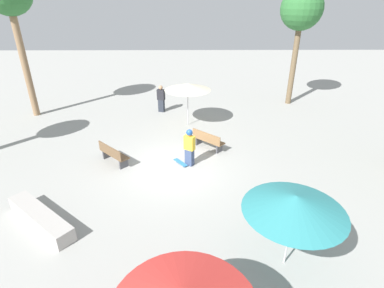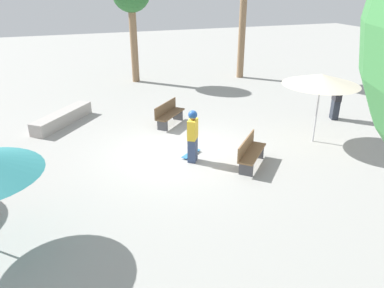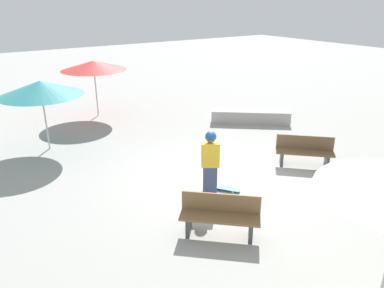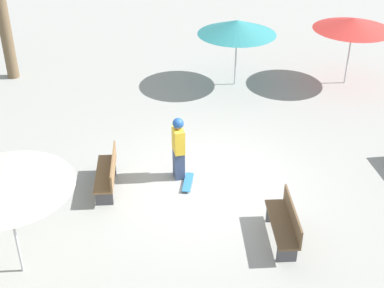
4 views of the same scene
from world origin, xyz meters
name	(u,v)px [view 1 (image 1 of 4)]	position (x,y,z in m)	size (l,w,h in m)	color
ground_plane	(173,167)	(0.00, 0.00, 0.00)	(60.00, 60.00, 0.00)	#9E9E99
skater_main	(189,146)	(0.69, 0.17, 0.87)	(0.49, 0.43, 1.62)	#38476B
skateboard	(180,162)	(0.30, 0.25, 0.06)	(0.64, 0.76, 0.07)	teal
concrete_ledge	(41,218)	(-3.94, -3.46, 0.24)	(2.68, 2.32, 0.47)	#A8A39E
bench_near	(208,140)	(1.54, 1.67, 0.43)	(1.48, 1.41, 0.85)	#47474C
bench_far	(113,154)	(-2.53, 0.35, 0.43)	(1.46, 1.43, 0.85)	#47474C
shade_umbrella_cream	(188,87)	(0.61, 4.56, 2.15)	(2.46, 2.46, 2.32)	#B7B7BC
shade_umbrella_teal	(295,203)	(3.20, -5.04, 1.96)	(2.53, 2.53, 2.19)	#B7B7BC
palm_tree_center_right	(301,11)	(7.27, 8.22, 5.63)	(2.46, 2.46, 6.98)	brown
bystander_watching	(161,99)	(-1.01, 6.70, 0.81)	(0.50, 0.38, 1.63)	#282D38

